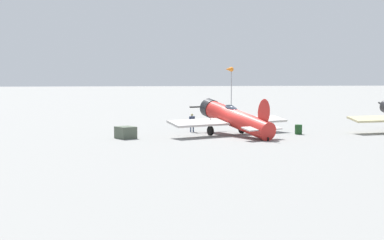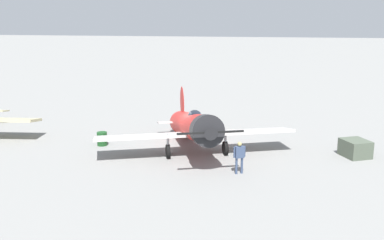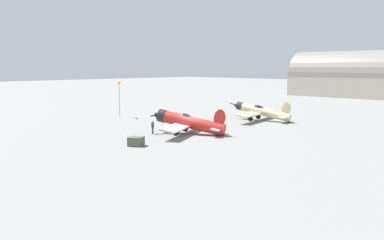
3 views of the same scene
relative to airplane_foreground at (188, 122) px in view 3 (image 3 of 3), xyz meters
name	(u,v)px [view 3 (image 3 of 3)]	position (x,y,z in m)	size (l,w,h in m)	color
ground_plane	(192,134)	(-0.45, -0.21, -1.50)	(400.00, 400.00, 0.00)	gray
airplane_foreground	(188,122)	(0.00, 0.00, 0.00)	(9.49, 11.25, 3.46)	red
airplane_mid_apron	(261,111)	(0.39, -16.60, -0.02)	(10.71, 12.12, 3.27)	beige
ground_crew_mechanic	(153,126)	(3.22, 3.18, -0.48)	(0.43, 0.57, 1.68)	#384766
equipment_crate	(136,141)	(-1.23, 9.21, -1.01)	(1.97, 1.89, 0.98)	#4C5647
fuel_drum	(217,125)	(0.16, -5.84, -1.07)	(0.66, 0.66, 0.85)	#19471E
windsock_mast	(119,84)	(19.64, -3.35, 4.09)	(1.93, 1.49, 6.12)	gray
distant_hangar	(357,80)	(8.79, -76.28, 3.22)	(35.60, 16.21, 15.03)	#ADA393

